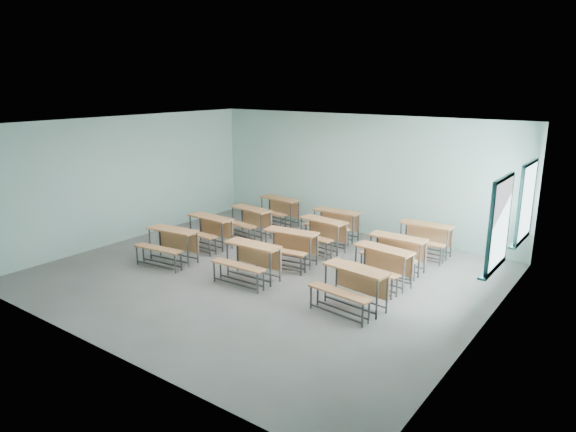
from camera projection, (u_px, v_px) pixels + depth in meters
name	position (u px, v px, depth m)	size (l,w,h in m)	color
room	(269.00, 202.00, 10.64)	(9.04, 8.04, 3.24)	gray
desk_unit_r0c0	(170.00, 241.00, 11.65)	(1.32, 0.96, 0.77)	#BC7644
desk_unit_r0c1	(250.00, 257.00, 10.60)	(1.26, 0.86, 0.77)	#BC7644
desk_unit_r0c2	(352.00, 282.00, 9.24)	(1.32, 0.96, 0.77)	#BC7644
desk_unit_r1c0	(207.00, 227.00, 12.74)	(1.26, 0.86, 0.77)	#BC7644
desk_unit_r1c1	(289.00, 243.00, 11.51)	(1.32, 0.97, 0.77)	#BC7644
desk_unit_r1c2	(380.00, 261.00, 10.34)	(1.31, 0.96, 0.77)	#BC7644
desk_unit_r2c0	(248.00, 218.00, 13.60)	(1.33, 0.99, 0.77)	#BC7644
desk_unit_r2c1	(320.00, 230.00, 12.47)	(1.32, 0.96, 0.77)	#BC7644
desk_unit_r2c2	(395.00, 249.00, 11.09)	(1.24, 0.84, 0.77)	#BC7644
desk_unit_r3c0	(277.00, 207.00, 14.75)	(1.30, 0.93, 0.77)	#BC7644
desk_unit_r3c1	(334.00, 221.00, 13.33)	(1.26, 0.87, 0.77)	#BC7644
desk_unit_r3c2	(424.00, 235.00, 12.10)	(1.25, 0.86, 0.77)	#BC7644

